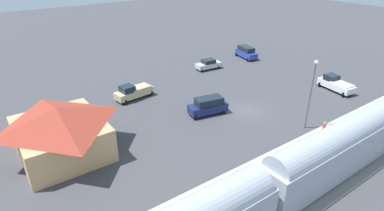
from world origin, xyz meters
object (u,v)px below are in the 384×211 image
(suv_blue, at_px, (246,52))
(pickup_tan, at_px, (133,92))
(pedestrian_on_platform, at_px, (324,128))
(pickup_white, at_px, (336,84))
(station_building, at_px, (60,130))
(light_pole_near_platform, at_px, (312,87))
(sedan_silver, at_px, (208,64))
(suv_navy, at_px, (208,106))

(suv_blue, distance_m, pickup_tan, 26.38)
(pedestrian_on_platform, height_order, pickup_white, pickup_white)
(station_building, xyz_separation_m, suv_blue, (12.34, -37.85, -1.58))
(suv_blue, bearing_deg, light_pole_near_platform, 150.24)
(pedestrian_on_platform, relative_size, pickup_white, 0.30)
(station_building, relative_size, sedan_silver, 2.13)
(pedestrian_on_platform, xyz_separation_m, light_pole_near_platform, (2.47, -0.25, 3.88))
(station_building, bearing_deg, light_pole_near_platform, -114.66)
(station_building, xyz_separation_m, pedestrian_on_platform, (-13.67, -24.14, -1.45))
(suv_blue, bearing_deg, pedestrian_on_platform, 152.20)
(sedan_silver, distance_m, pickup_white, 20.66)
(pedestrian_on_platform, distance_m, pickup_tan, 24.98)
(light_pole_near_platform, bearing_deg, suv_blue, -29.76)
(station_building, xyz_separation_m, suv_navy, (-1.71, -17.42, -1.58))
(pickup_white, relative_size, light_pole_near_platform, 0.68)
(pickup_tan, bearing_deg, pickup_white, -120.16)
(suv_blue, relative_size, light_pole_near_platform, 0.62)
(pickup_tan, xyz_separation_m, light_pole_near_platform, (-19.26, -12.57, 4.14))
(pickup_white, height_order, pickup_tan, same)
(sedan_silver, distance_m, pickup_tan, 16.56)
(pickup_white, xyz_separation_m, pickup_tan, (14.86, 25.58, 0.00))
(light_pole_near_platform, bearing_deg, pickup_tan, 33.14)
(suv_blue, distance_m, pickup_white, 19.15)
(pickup_white, bearing_deg, light_pole_near_platform, 108.66)
(pickup_white, bearing_deg, sedan_silver, 27.08)
(sedan_silver, bearing_deg, pickup_tan, 102.31)
(pedestrian_on_platform, bearing_deg, sedan_silver, -8.68)
(station_building, xyz_separation_m, pickup_tan, (8.06, -11.82, -1.70))
(suv_navy, relative_size, suv_blue, 1.01)
(pedestrian_on_platform, bearing_deg, pickup_tan, 29.55)
(pedestrian_on_platform, distance_m, suv_navy, 13.72)
(station_building, bearing_deg, sedan_silver, -67.52)
(sedan_silver, xyz_separation_m, pickup_white, (-18.39, -9.40, 0.15))
(suv_blue, distance_m, light_pole_near_platform, 27.41)
(suv_navy, bearing_deg, pickup_tan, 29.80)
(station_building, height_order, sedan_silver, station_building)
(suv_blue, bearing_deg, pickup_white, 178.65)
(suv_navy, xyz_separation_m, light_pole_near_platform, (-9.49, -6.98, 4.01))
(pickup_white, bearing_deg, pickup_tan, 59.84)
(pedestrian_on_platform, xyz_separation_m, sedan_silver, (25.26, -3.86, -0.40))
(station_building, distance_m, sedan_silver, 30.36)
(light_pole_near_platform, bearing_deg, station_building, 65.34)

